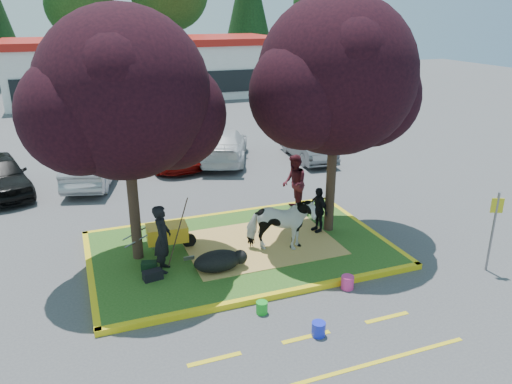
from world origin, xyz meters
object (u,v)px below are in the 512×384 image
object	(u,v)px
calf	(218,261)
wheelbarrow	(168,233)
cow	(280,225)
bucket_blue	(319,329)
car_silver	(93,165)
sign_post	(494,224)
handler	(162,239)
bucket_pink	(347,282)
car_black	(0,175)
bucket_green	(262,307)

from	to	relation	value
calf	wheelbarrow	distance (m)	1.88
cow	bucket_blue	world-z (taller)	cow
wheelbarrow	car_silver	distance (m)	7.31
wheelbarrow	sign_post	xyz separation A→B (m)	(7.66, -3.81, 0.66)
handler	bucket_blue	xyz separation A→B (m)	(2.54, -3.67, -0.88)
calf	bucket_pink	size ratio (longest dim) A/B	3.71
calf	car_black	xyz separation A→B (m)	(-5.76, 8.67, 0.31)
sign_post	bucket_blue	world-z (taller)	sign_post
bucket_pink	calf	bearing A→B (deg)	148.24
wheelbarrow	bucket_blue	world-z (taller)	wheelbarrow
handler	car_silver	distance (m)	8.33
calf	bucket_pink	xyz separation A→B (m)	(2.80, -1.73, -0.25)
calf	car_black	size ratio (longest dim) A/B	0.29
cow	sign_post	bearing A→B (deg)	-100.16
wheelbarrow	car_silver	xyz separation A→B (m)	(-1.51, 7.16, 0.06)
handler	car_black	world-z (taller)	handler
calf	bucket_blue	xyz separation A→B (m)	(1.26, -3.16, -0.26)
bucket_green	car_black	xyz separation A→B (m)	(-6.21, 10.65, 0.59)
calf	bucket_green	xyz separation A→B (m)	(0.45, -1.97, -0.28)
handler	sign_post	size ratio (longest dim) A/B	0.82
bucket_blue	calf	bearing A→B (deg)	111.73
cow	bucket_green	size ratio (longest dim) A/B	6.49
calf	handler	bearing A→B (deg)	142.54
wheelbarrow	sign_post	bearing A→B (deg)	-22.89
wheelbarrow	bucket_pink	world-z (taller)	wheelbarrow
bucket_green	bucket_blue	world-z (taller)	bucket_blue
handler	bucket_green	xyz separation A→B (m)	(1.72, -2.48, -0.90)
sign_post	car_black	size ratio (longest dim) A/B	0.51
bucket_green	cow	bearing A→B (deg)	58.56
bucket_pink	bucket_blue	distance (m)	2.10
wheelbarrow	car_silver	world-z (taller)	car_silver
cow	car_black	size ratio (longest dim) A/B	0.43
cow	bucket_pink	xyz separation A→B (m)	(0.85, -2.22, -0.76)
cow	sign_post	xyz separation A→B (m)	(4.75, -2.70, 0.39)
calf	bucket_green	world-z (taller)	calf
bucket_pink	car_black	size ratio (longest dim) A/B	0.08
cow	bucket_pink	world-z (taller)	cow
cow	wheelbarrow	world-z (taller)	cow
bucket_pink	bucket_blue	xyz separation A→B (m)	(-1.54, -1.43, -0.01)
car_black	bucket_pink	bearing A→B (deg)	-64.83
car_silver	car_black	bearing A→B (deg)	16.81
sign_post	bucket_blue	xyz separation A→B (m)	(-5.44, -0.94, -1.17)
cow	car_silver	size ratio (longest dim) A/B	0.42
handler	bucket_blue	size ratio (longest dim) A/B	5.66
cow	bucket_green	bearing A→B (deg)	168.02
bucket_blue	car_silver	xyz separation A→B (m)	(-3.73, 11.91, 0.57)
calf	handler	size ratio (longest dim) A/B	0.69
car_silver	cow	bearing A→B (deg)	133.57
car_black	cow	bearing A→B (deg)	-61.00
car_silver	wheelbarrow	bearing A→B (deg)	117.38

